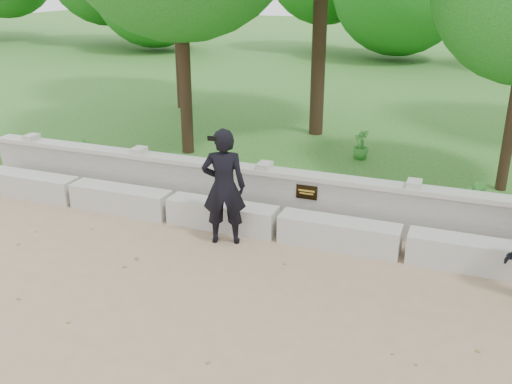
# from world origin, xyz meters

# --- Properties ---
(ground) EXTENTS (80.00, 80.00, 0.00)m
(ground) POSITION_xyz_m (0.00, 0.00, 0.00)
(ground) COLOR #9D8060
(ground) RESTS_ON ground
(lawn) EXTENTS (40.00, 22.00, 0.25)m
(lawn) POSITION_xyz_m (0.00, 14.00, 0.12)
(lawn) COLOR #29581E
(lawn) RESTS_ON ground
(concrete_bench) EXTENTS (11.90, 0.45, 0.45)m
(concrete_bench) POSITION_xyz_m (0.00, 1.90, 0.22)
(concrete_bench) COLOR beige
(concrete_bench) RESTS_ON ground
(parapet_wall) EXTENTS (12.50, 0.35, 0.90)m
(parapet_wall) POSITION_xyz_m (0.00, 2.60, 0.46)
(parapet_wall) COLOR #B9B6AE
(parapet_wall) RESTS_ON ground
(man_main) EXTENTS (0.79, 0.73, 1.87)m
(man_main) POSITION_xyz_m (-0.74, 1.43, 0.94)
(man_main) COLOR black
(man_main) RESTS_ON ground
(shrub_a) EXTENTS (0.31, 0.34, 0.54)m
(shrub_a) POSITION_xyz_m (-4.79, 3.32, 0.52)
(shrub_a) COLOR #307829
(shrub_a) RESTS_ON lawn
(shrub_b) EXTENTS (0.41, 0.40, 0.58)m
(shrub_b) POSITION_xyz_m (2.97, 3.30, 0.54)
(shrub_b) COLOR #307829
(shrub_b) RESTS_ON lawn
(shrub_d) EXTENTS (0.47, 0.47, 0.63)m
(shrub_d) POSITION_xyz_m (0.55, 5.76, 0.56)
(shrub_d) COLOR #307829
(shrub_d) RESTS_ON lawn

